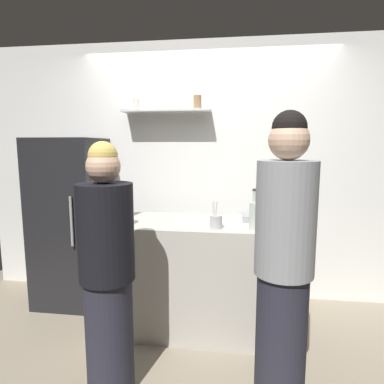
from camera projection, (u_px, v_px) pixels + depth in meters
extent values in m
plane|color=gray|center=(191.00, 366.00, 2.34)|extent=(5.28, 5.28, 0.00)
cube|color=white|center=(207.00, 172.00, 3.38)|extent=(4.80, 0.10, 2.60)
cube|color=silver|center=(166.00, 111.00, 3.19)|extent=(0.87, 0.22, 0.02)
cylinder|color=beige|center=(136.00, 105.00, 3.22)|extent=(0.07, 0.07, 0.11)
cylinder|color=olive|center=(197.00, 102.00, 3.14)|extent=(0.08, 0.08, 0.13)
cube|color=black|center=(71.00, 222.00, 3.23)|extent=(0.63, 0.59, 1.64)
cylinder|color=#99999E|center=(71.00, 221.00, 2.89)|extent=(0.02, 0.02, 0.45)
cube|color=#B7B2A8|center=(192.00, 275.00, 2.79)|extent=(1.61, 0.65, 0.94)
cube|color=gray|center=(263.00, 217.00, 2.77)|extent=(0.34, 0.24, 0.05)
cylinder|color=#B2B2B7|center=(216.00, 222.00, 2.49)|extent=(0.09, 0.09, 0.10)
cylinder|color=silver|center=(216.00, 213.00, 2.48)|extent=(0.02, 0.03, 0.18)
cylinder|color=silver|center=(215.00, 213.00, 2.47)|extent=(0.02, 0.01, 0.18)
cylinder|color=silver|center=(216.00, 214.00, 2.49)|extent=(0.02, 0.01, 0.17)
cylinder|color=silver|center=(213.00, 214.00, 2.47)|extent=(0.02, 0.03, 0.17)
cylinder|color=#19471E|center=(273.00, 215.00, 2.48)|extent=(0.07, 0.07, 0.22)
cylinder|color=#19471E|center=(274.00, 194.00, 2.46)|extent=(0.03, 0.03, 0.10)
cylinder|color=black|center=(274.00, 187.00, 2.45)|extent=(0.03, 0.03, 0.02)
cylinder|color=#B2BFB2|center=(254.00, 216.00, 2.45)|extent=(0.07, 0.07, 0.21)
cylinder|color=#B2BFB2|center=(254.00, 197.00, 2.43)|extent=(0.03, 0.03, 0.09)
cylinder|color=#333333|center=(255.00, 190.00, 2.42)|extent=(0.03, 0.03, 0.02)
cylinder|color=#472814|center=(110.00, 211.00, 2.68)|extent=(0.08, 0.08, 0.19)
cylinder|color=#472814|center=(109.00, 196.00, 2.67)|extent=(0.03, 0.03, 0.07)
cylinder|color=maroon|center=(109.00, 190.00, 2.66)|extent=(0.03, 0.03, 0.02)
cylinder|color=black|center=(129.00, 205.00, 2.94)|extent=(0.07, 0.07, 0.20)
cylinder|color=black|center=(129.00, 189.00, 2.92)|extent=(0.03, 0.03, 0.09)
cylinder|color=gold|center=(128.00, 183.00, 2.91)|extent=(0.03, 0.03, 0.02)
cylinder|color=silver|center=(122.00, 213.00, 2.54)|extent=(0.08, 0.08, 0.21)
cylinder|color=silver|center=(122.00, 198.00, 2.52)|extent=(0.04, 0.04, 0.03)
cylinder|color=yellow|center=(122.00, 195.00, 2.52)|extent=(0.05, 0.05, 0.02)
cylinder|color=#262633|center=(281.00, 339.00, 1.96)|extent=(0.30, 0.30, 0.83)
cylinder|color=gray|center=(286.00, 218.00, 1.85)|extent=(0.34, 0.34, 0.66)
sphere|color=#D8AD8C|center=(289.00, 140.00, 1.79)|extent=(0.22, 0.22, 0.22)
sphere|color=black|center=(289.00, 128.00, 1.78)|extent=(0.19, 0.19, 0.19)
cylinder|color=#262633|center=(110.00, 335.00, 2.07)|extent=(0.30, 0.30, 0.75)
cylinder|color=black|center=(106.00, 232.00, 1.98)|extent=(0.34, 0.34, 0.59)
sphere|color=#D8AD8C|center=(103.00, 166.00, 1.92)|extent=(0.20, 0.20, 0.20)
sphere|color=#D8B759|center=(103.00, 156.00, 1.91)|extent=(0.17, 0.17, 0.17)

